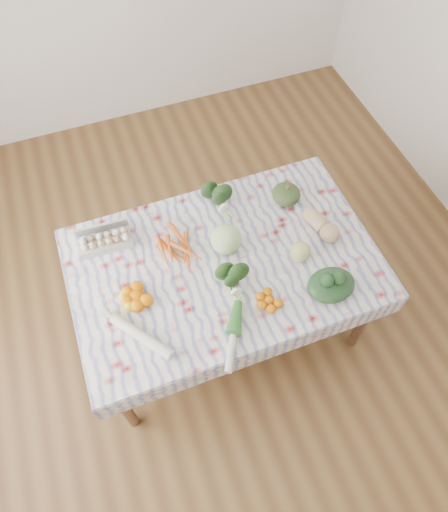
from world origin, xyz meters
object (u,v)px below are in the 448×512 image
(butternut_squash, at_px, (322,225))
(egg_carton, at_px, (106,242))
(dining_table, at_px, (224,270))
(kabocha_squash, at_px, (286,194))
(cabbage, at_px, (226,239))
(grapefruit, at_px, (300,252))

(butternut_squash, bearing_deg, egg_carton, 151.14)
(egg_carton, bearing_deg, butternut_squash, -13.14)
(dining_table, xyz_separation_m, kabocha_squash, (0.49, 0.28, 0.14))
(egg_carton, height_order, cabbage, cabbage)
(grapefruit, bearing_deg, butternut_squash, 31.59)
(dining_table, bearing_deg, butternut_squash, 0.45)
(dining_table, relative_size, egg_carton, 5.49)
(dining_table, height_order, butternut_squash, butternut_squash)
(butternut_squash, bearing_deg, cabbage, 158.63)
(kabocha_squash, relative_size, cabbage, 0.98)
(egg_carton, distance_m, grapefruit, 1.06)
(dining_table, height_order, grapefruit, grapefruit)
(cabbage, height_order, butternut_squash, cabbage)
(cabbage, xyz_separation_m, butternut_squash, (0.55, -0.08, -0.03))
(dining_table, distance_m, grapefruit, 0.43)
(egg_carton, relative_size, butternut_squash, 1.23)
(egg_carton, relative_size, cabbage, 1.71)
(cabbage, distance_m, grapefruit, 0.40)
(cabbage, bearing_deg, egg_carton, 158.43)
(dining_table, bearing_deg, grapefruit, -16.28)
(dining_table, relative_size, cabbage, 9.40)
(dining_table, bearing_deg, kabocha_squash, 29.40)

